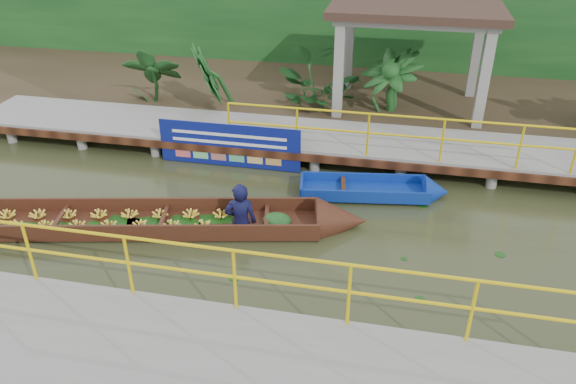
# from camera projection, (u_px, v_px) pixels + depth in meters

# --- Properties ---
(ground) EXTENTS (80.00, 80.00, 0.00)m
(ground) POSITION_uv_depth(u_px,v_px,m) (242.00, 226.00, 11.14)
(ground) COLOR #33371B
(ground) RESTS_ON ground
(land_strip) EXTENTS (30.00, 8.00, 0.45)m
(land_strip) POSITION_uv_depth(u_px,v_px,m) (308.00, 92.00, 17.42)
(land_strip) COLOR #2E2717
(land_strip) RESTS_ON ground
(far_dock) EXTENTS (16.00, 2.06, 1.66)m
(far_dock) POSITION_uv_depth(u_px,v_px,m) (280.00, 136.00, 13.83)
(far_dock) COLOR gray
(far_dock) RESTS_ON ground
(pavilion) EXTENTS (4.40, 3.00, 3.00)m
(pavilion) POSITION_uv_depth(u_px,v_px,m) (415.00, 19.00, 14.59)
(pavilion) COLOR gray
(pavilion) RESTS_ON ground
(foliage_backdrop) EXTENTS (30.00, 0.80, 4.00)m
(foliage_backdrop) POSITION_uv_depth(u_px,v_px,m) (322.00, 16.00, 18.68)
(foliage_backdrop) COLOR #143E18
(foliage_backdrop) RESTS_ON ground
(vendor_boat) EXTENTS (10.05, 3.05, 2.19)m
(vendor_boat) POSITION_uv_depth(u_px,v_px,m) (127.00, 217.00, 10.98)
(vendor_boat) COLOR #341B0E
(vendor_boat) RESTS_ON ground
(moored_blue_boat) EXTENTS (3.27, 1.27, 0.76)m
(moored_blue_boat) POSITION_uv_depth(u_px,v_px,m) (400.00, 191.00, 12.10)
(moored_blue_boat) COLOR navy
(moored_blue_boat) RESTS_ON ground
(blue_banner) EXTENTS (3.41, 0.04, 1.07)m
(blue_banner) POSITION_uv_depth(u_px,v_px,m) (229.00, 145.00, 13.16)
(blue_banner) COLOR navy
(blue_banner) RESTS_ON ground
(tropical_plants) EXTENTS (14.24, 1.24, 1.55)m
(tropical_plants) POSITION_uv_depth(u_px,v_px,m) (379.00, 88.00, 14.66)
(tropical_plants) COLOR #143E18
(tropical_plants) RESTS_ON ground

